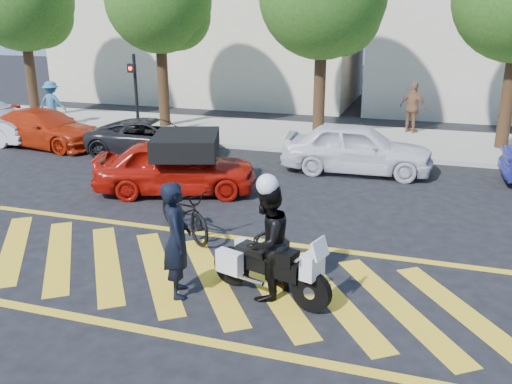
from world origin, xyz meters
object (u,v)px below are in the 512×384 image
(bicycle, at_px, (184,211))
(police_motorcycle, at_px, (268,266))
(parked_left, at_px, (45,128))
(parked_mid_left, at_px, (154,138))
(parked_mid_right, at_px, (357,148))
(officer_moto, at_px, (267,242))
(red_convertible, at_px, (176,167))
(officer_bike, at_px, (177,240))

(bicycle, xyz_separation_m, police_motorcycle, (2.47, -2.02, -0.01))
(parked_left, bearing_deg, parked_mid_left, -82.51)
(bicycle, height_order, parked_mid_right, parked_mid_right)
(police_motorcycle, xyz_separation_m, parked_left, (-10.79, 8.10, 0.11))
(parked_mid_left, distance_m, parked_mid_right, 6.82)
(bicycle, relative_size, parked_left, 0.47)
(parked_left, bearing_deg, police_motorcycle, -119.41)
(parked_left, relative_size, parked_mid_left, 1.03)
(officer_moto, height_order, parked_mid_right, officer_moto)
(red_convertible, bearing_deg, parked_left, 45.25)
(officer_bike, height_order, parked_mid_right, officer_bike)
(bicycle, height_order, parked_left, parked_left)
(red_convertible, xyz_separation_m, parked_mid_right, (4.32, 3.45, 0.03))
(bicycle, xyz_separation_m, parked_mid_right, (2.86, 6.09, 0.20))
(officer_moto, distance_m, parked_mid_right, 8.13)
(officer_moto, height_order, parked_left, officer_moto)
(red_convertible, relative_size, parked_mid_right, 0.96)
(officer_bike, xyz_separation_m, parked_mid_left, (-4.97, 8.51, -0.39))
(red_convertible, bearing_deg, parked_mid_right, -69.46)
(police_motorcycle, height_order, officer_moto, officer_moto)
(officer_bike, relative_size, parked_mid_left, 0.46)
(officer_bike, height_order, parked_left, officer_bike)
(officer_bike, bearing_deg, red_convertible, -1.30)
(red_convertible, bearing_deg, police_motorcycle, -157.81)
(officer_moto, relative_size, parked_mid_right, 0.45)
(officer_moto, xyz_separation_m, parked_mid_left, (-6.42, 8.12, -0.38))
(officer_moto, xyz_separation_m, parked_mid_right, (0.40, 8.12, -0.24))
(red_convertible, bearing_deg, officer_bike, -171.96)
(police_motorcycle, height_order, red_convertible, red_convertible)
(red_convertible, relative_size, parked_left, 0.93)
(officer_bike, height_order, officer_moto, officer_bike)
(red_convertible, relative_size, parked_mid_left, 0.96)
(police_motorcycle, distance_m, red_convertible, 6.10)
(officer_moto, bearing_deg, red_convertible, -122.56)
(bicycle, height_order, police_motorcycle, bicycle)
(police_motorcycle, relative_size, officer_moto, 1.12)
(red_convertible, distance_m, parked_mid_right, 5.53)
(officer_bike, xyz_separation_m, parked_mid_right, (1.85, 8.51, -0.25))
(parked_left, distance_m, parked_mid_left, 4.36)
(police_motorcycle, bearing_deg, parked_mid_left, 145.85)
(bicycle, xyz_separation_m, officer_moto, (2.46, -2.03, 0.44))
(bicycle, height_order, parked_mid_left, parked_mid_left)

